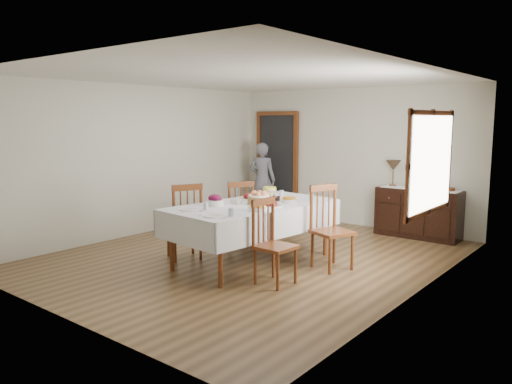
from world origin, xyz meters
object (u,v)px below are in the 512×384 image
Objects in this scene: chair_right_far at (330,227)px; dining_table at (253,211)px; chair_left_near at (185,221)px; person at (262,177)px; chair_left_far at (238,214)px; sideboard at (418,213)px; table_lamp at (393,166)px; chair_right_near at (272,241)px.

dining_table is at bearing 136.69° from chair_right_far.
chair_left_near is 3.45m from person.
person is at bearing -119.93° from chair_left_far.
chair_right_far is 2.52m from sideboard.
dining_table is 5.56× the size of table_lamp.
chair_left_far is 0.94× the size of chair_right_far.
person reaches higher than sideboard.
sideboard is 0.85× the size of person.
person is (-3.24, -0.18, 0.40)m from sideboard.
chair_left_near is at bearing -121.66° from sideboard.
chair_left_far is 2.95m from table_lamp.
sideboard is (1.96, 2.44, -0.12)m from chair_left_far.
table_lamp reaches higher than sideboard.
dining_table is 0.91m from chair_left_far.
chair_right_far reaches higher than chair_left_far.
dining_table is at bearing -104.18° from table_lamp.
chair_left_far is 1.02× the size of chair_right_near.
dining_table is 2.45× the size of chair_right_near.
chair_right_far is at bearing 143.82° from chair_left_near.
sideboard is (0.28, 2.50, -0.15)m from chair_right_far.
chair_right_far is at bearing 31.67° from dining_table.
chair_left_near is 1.62m from chair_right_near.
table_lamp is at bearing 167.49° from person.
person is (-2.74, 3.33, 0.29)m from chair_right_near.
chair_right_near is at bearing 84.43° from chair_left_far.
dining_table is at bearing -112.81° from sideboard.
sideboard is at bearing 14.78° from chair_right_far.
chair_right_far is at bearing -9.95° from chair_right_near.
chair_left_near is at bearing -115.17° from table_lamp.
sideboard is at bearing 171.76° from chair_left_far.
person is at bearing 131.75° from dining_table.
chair_right_far reaches higher than chair_left_near.
table_lamp is (0.01, 3.54, 0.67)m from chair_right_near.
person is at bearing 41.81° from chair_right_near.
chair_right_near is 3.60m from table_lamp.
chair_left_far is (-0.72, 0.52, -0.20)m from dining_table.
chair_left_far is 2.32× the size of table_lamp.
chair_left_far is at bearing -161.86° from chair_left_near.
chair_left_far is 0.76× the size of sideboard.
chair_right_far reaches higher than dining_table.
table_lamp is at bearing 81.95° from dining_table.
chair_right_far is at bearing -96.37° from sideboard.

